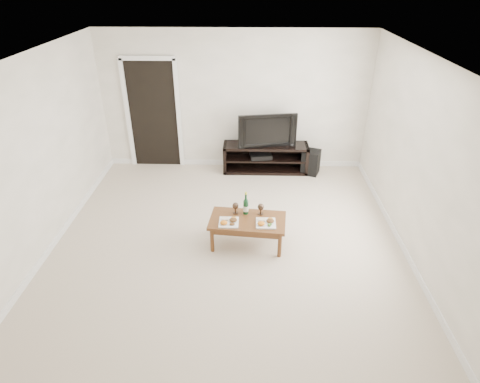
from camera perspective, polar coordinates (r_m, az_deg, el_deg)
name	(u,v)px	position (r m, az deg, el deg)	size (l,w,h in m)	color
floor	(227,248)	(5.80, -1.83, -7.97)	(5.50, 5.50, 0.00)	beige
back_wall	(234,101)	(7.70, -0.80, 12.68)	(5.00, 0.04, 2.60)	white
ceiling	(224,59)	(4.69, -2.36, 18.34)	(5.00, 5.50, 0.04)	white
doorway	(154,115)	(7.97, -12.20, 10.53)	(0.90, 0.02, 2.05)	black
media_console	(265,158)	(7.80, 3.64, 4.81)	(1.62, 0.45, 0.55)	black
television	(266,129)	(7.58, 3.78, 8.87)	(1.10, 0.14, 0.63)	black
av_receiver	(261,156)	(7.77, 3.00, 5.12)	(0.40, 0.30, 0.08)	black
subwoofer	(311,162)	(7.83, 10.03, 4.15)	(0.31, 0.31, 0.47)	black
coffee_table	(247,232)	(5.75, 1.06, -5.75)	(1.06, 0.58, 0.42)	brown
plate_left	(229,221)	(5.54, -1.61, -4.20)	(0.27, 0.27, 0.07)	white
plate_right	(266,222)	(5.53, 3.70, -4.32)	(0.27, 0.27, 0.07)	white
wine_bottle	(246,203)	(5.67, 0.84, -1.65)	(0.07, 0.07, 0.35)	#0F371A
goblet_left	(235,208)	(5.73, -0.65, -2.35)	(0.09, 0.09, 0.17)	#3E2D21
goblet_right	(261,209)	(5.71, 2.97, -2.50)	(0.09, 0.09, 0.17)	#3E2D21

